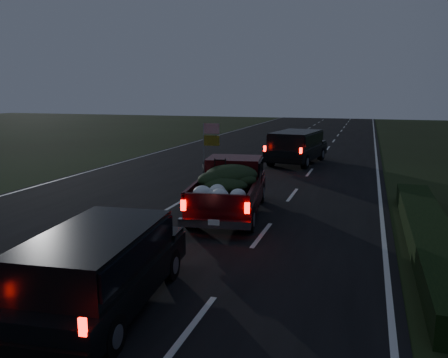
% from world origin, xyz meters
% --- Properties ---
extents(ground, '(120.00, 120.00, 0.00)m').
position_xyz_m(ground, '(0.00, 0.00, 0.00)').
color(ground, black).
rests_on(ground, ground).
extents(road_asphalt, '(14.00, 120.00, 0.02)m').
position_xyz_m(road_asphalt, '(0.00, 0.00, 0.01)').
color(road_asphalt, black).
rests_on(road_asphalt, ground).
extents(hedge_row, '(1.00, 10.00, 0.60)m').
position_xyz_m(hedge_row, '(7.80, 3.00, 0.30)').
color(hedge_row, black).
rests_on(hedge_row, ground).
extents(pickup_truck, '(2.57, 5.13, 2.57)m').
position_xyz_m(pickup_truck, '(2.12, 4.33, 0.96)').
color(pickup_truck, '#40080C').
rests_on(pickup_truck, ground).
extents(lead_suv, '(2.78, 5.26, 1.44)m').
position_xyz_m(lead_suv, '(2.53, 15.09, 1.09)').
color(lead_suv, black).
rests_on(lead_suv, ground).
extents(rear_suv, '(2.30, 4.41, 1.22)m').
position_xyz_m(rear_suv, '(1.86, -2.46, 0.92)').
color(rear_suv, black).
rests_on(rear_suv, ground).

